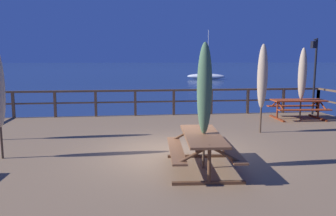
{
  "coord_description": "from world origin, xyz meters",
  "views": [
    {
      "loc": [
        -1.08,
        -8.19,
        3.17
      ],
      "look_at": [
        0.0,
        0.86,
        1.84
      ],
      "focal_mm": 35.61,
      "sensor_mm": 36.0,
      "label": 1
    }
  ],
  "objects_px": {
    "lamp_post_hooked": "(315,65)",
    "sailboat_distant": "(206,76)",
    "picnic_table_front_right": "(298,105)",
    "patio_umbrella_short_mid": "(205,89)",
    "picnic_table_back_left": "(202,144)",
    "patio_umbrella_short_front": "(262,77)",
    "patio_umbrella_tall_back_left": "(302,74)"
  },
  "relations": [
    {
      "from": "picnic_table_front_right",
      "to": "patio_umbrella_tall_back_left",
      "type": "bearing_deg",
      "value": -49.67
    },
    {
      "from": "sailboat_distant",
      "to": "patio_umbrella_tall_back_left",
      "type": "bearing_deg",
      "value": -97.97
    },
    {
      "from": "picnic_table_front_right",
      "to": "picnic_table_back_left",
      "type": "xyz_separation_m",
      "value": [
        -5.09,
        -5.54,
        0.0
      ]
    },
    {
      "from": "picnic_table_front_right",
      "to": "lamp_post_hooked",
      "type": "xyz_separation_m",
      "value": [
        1.05,
        0.8,
        1.55
      ]
    },
    {
      "from": "lamp_post_hooked",
      "to": "sailboat_distant",
      "type": "bearing_deg",
      "value": 83.27
    },
    {
      "from": "patio_umbrella_short_front",
      "to": "lamp_post_hooked",
      "type": "relative_size",
      "value": 0.88
    },
    {
      "from": "picnic_table_front_right",
      "to": "patio_umbrella_short_front",
      "type": "distance_m",
      "value": 3.52
    },
    {
      "from": "patio_umbrella_short_mid",
      "to": "sailboat_distant",
      "type": "distance_m",
      "value": 46.68
    },
    {
      "from": "patio_umbrella_short_front",
      "to": "lamp_post_hooked",
      "type": "distance_m",
      "value": 4.63
    },
    {
      "from": "patio_umbrella_short_mid",
      "to": "sailboat_distant",
      "type": "bearing_deg",
      "value": 76.72
    },
    {
      "from": "picnic_table_back_left",
      "to": "patio_umbrella_tall_back_left",
      "type": "relative_size",
      "value": 0.8
    },
    {
      "from": "patio_umbrella_short_mid",
      "to": "patio_umbrella_short_front",
      "type": "height_order",
      "value": "patio_umbrella_short_front"
    },
    {
      "from": "picnic_table_front_right",
      "to": "picnic_table_back_left",
      "type": "relative_size",
      "value": 0.95
    },
    {
      "from": "picnic_table_back_left",
      "to": "patio_umbrella_tall_back_left",
      "type": "xyz_separation_m",
      "value": [
        5.15,
        5.47,
        1.2
      ]
    },
    {
      "from": "picnic_table_front_right",
      "to": "patio_umbrella_short_mid",
      "type": "height_order",
      "value": "patio_umbrella_short_mid"
    },
    {
      "from": "patio_umbrella_short_front",
      "to": "sailboat_distant",
      "type": "height_order",
      "value": "sailboat_distant"
    },
    {
      "from": "lamp_post_hooked",
      "to": "sailboat_distant",
      "type": "xyz_separation_m",
      "value": [
        4.61,
        39.12,
        -2.43
      ]
    },
    {
      "from": "picnic_table_back_left",
      "to": "patio_umbrella_short_mid",
      "type": "height_order",
      "value": "patio_umbrella_short_mid"
    },
    {
      "from": "patio_umbrella_tall_back_left",
      "to": "lamp_post_hooked",
      "type": "xyz_separation_m",
      "value": [
        0.99,
        0.88,
        0.34
      ]
    },
    {
      "from": "picnic_table_back_left",
      "to": "patio_umbrella_short_mid",
      "type": "bearing_deg",
      "value": 59.56
    },
    {
      "from": "patio_umbrella_tall_back_left",
      "to": "lamp_post_hooked",
      "type": "relative_size",
      "value": 0.87
    },
    {
      "from": "lamp_post_hooked",
      "to": "sailboat_distant",
      "type": "relative_size",
      "value": 0.41
    },
    {
      "from": "picnic_table_back_left",
      "to": "sailboat_distant",
      "type": "distance_m",
      "value": 46.73
    },
    {
      "from": "picnic_table_front_right",
      "to": "patio_umbrella_short_mid",
      "type": "relative_size",
      "value": 0.78
    },
    {
      "from": "picnic_table_front_right",
      "to": "patio_umbrella_short_mid",
      "type": "xyz_separation_m",
      "value": [
        -5.04,
        -5.47,
        1.15
      ]
    },
    {
      "from": "picnic_table_front_right",
      "to": "picnic_table_back_left",
      "type": "distance_m",
      "value": 7.52
    },
    {
      "from": "picnic_table_back_left",
      "to": "patio_umbrella_short_mid",
      "type": "distance_m",
      "value": 1.15
    },
    {
      "from": "patio_umbrella_short_front",
      "to": "sailboat_distant",
      "type": "distance_m",
      "value": 42.97
    },
    {
      "from": "patio_umbrella_short_mid",
      "to": "lamp_post_hooked",
      "type": "height_order",
      "value": "lamp_post_hooked"
    },
    {
      "from": "patio_umbrella_tall_back_left",
      "to": "lamp_post_hooked",
      "type": "height_order",
      "value": "lamp_post_hooked"
    },
    {
      "from": "lamp_post_hooked",
      "to": "sailboat_distant",
      "type": "height_order",
      "value": "sailboat_distant"
    },
    {
      "from": "picnic_table_back_left",
      "to": "patio_umbrella_tall_back_left",
      "type": "distance_m",
      "value": 7.61
    }
  ]
}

